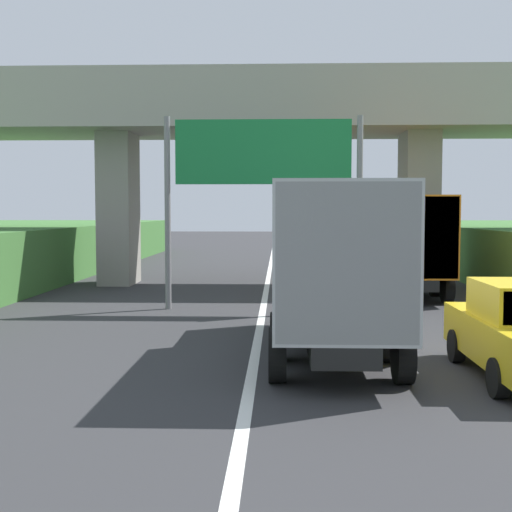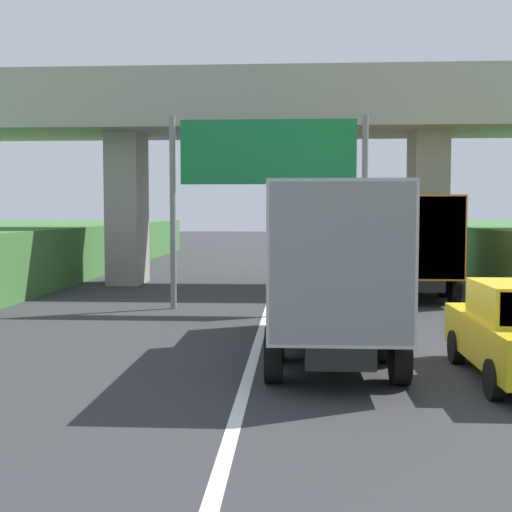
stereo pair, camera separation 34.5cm
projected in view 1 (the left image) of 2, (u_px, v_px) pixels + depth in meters
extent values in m
cube|color=white|center=(264.00, 304.00, 21.49)|extent=(0.20, 86.06, 0.01)
cube|color=#9E998E|center=(267.00, 119.00, 26.80)|extent=(40.00, 4.80, 1.10)
cube|color=#9E998E|center=(266.00, 80.00, 24.51)|extent=(40.00, 0.36, 1.10)
cube|color=#9E998E|center=(268.00, 100.00, 28.94)|extent=(40.00, 0.36, 1.10)
cube|color=gray|center=(119.00, 209.00, 27.24)|extent=(1.30, 2.20, 6.04)
cube|color=gray|center=(418.00, 209.00, 26.82)|extent=(1.30, 2.20, 6.04)
cylinder|color=slate|center=(168.00, 214.00, 20.17)|extent=(0.18, 0.18, 5.74)
cylinder|color=slate|center=(359.00, 214.00, 19.97)|extent=(0.18, 0.18, 5.74)
cube|color=#167238|center=(263.00, 152.00, 19.95)|extent=(5.20, 0.12, 1.90)
cube|color=white|center=(263.00, 152.00, 19.93)|extent=(4.89, 0.01, 1.67)
cube|color=black|center=(329.00, 321.00, 14.01)|extent=(1.10, 7.30, 0.36)
cube|color=#B2B5B7|center=(322.00, 254.00, 16.52)|extent=(2.10, 2.10, 2.10)
cube|color=#2D3842|center=(320.00, 240.00, 17.52)|extent=(1.89, 0.06, 0.90)
cube|color=#B2B5B7|center=(334.00, 253.00, 12.87)|extent=(2.30, 5.20, 2.60)
cube|color=gray|center=(348.00, 264.00, 10.29)|extent=(2.21, 0.04, 2.50)
cylinder|color=black|center=(282.00, 311.00, 16.65)|extent=(0.30, 0.96, 0.96)
cylinder|color=black|center=(361.00, 312.00, 16.58)|extent=(0.30, 0.96, 0.96)
cylinder|color=black|center=(278.00, 355.00, 11.59)|extent=(0.30, 0.96, 0.96)
cylinder|color=black|center=(403.00, 356.00, 11.51)|extent=(0.30, 0.96, 0.96)
cylinder|color=black|center=(278.00, 337.00, 13.27)|extent=(0.30, 0.96, 0.96)
cylinder|color=black|center=(387.00, 337.00, 13.20)|extent=(0.30, 0.96, 0.96)
cube|color=black|center=(400.00, 275.00, 24.15)|extent=(1.10, 7.30, 0.36)
cube|color=orange|center=(389.00, 238.00, 26.66)|extent=(2.10, 2.10, 2.10)
cube|color=#2D3842|center=(385.00, 230.00, 27.65)|extent=(1.89, 0.06, 0.90)
cube|color=orange|center=(406.00, 235.00, 23.00)|extent=(2.30, 5.20, 2.60)
cube|color=#AC5B13|center=(422.00, 238.00, 20.43)|extent=(2.21, 0.04, 2.50)
cylinder|color=black|center=(364.00, 273.00, 26.78)|extent=(0.30, 0.96, 0.96)
cylinder|color=black|center=(413.00, 274.00, 26.72)|extent=(0.30, 0.96, 0.96)
cylinder|color=black|center=(380.00, 288.00, 21.72)|extent=(0.30, 0.96, 0.96)
cylinder|color=black|center=(447.00, 288.00, 21.65)|extent=(0.30, 0.96, 0.96)
cylinder|color=black|center=(373.00, 282.00, 23.41)|extent=(0.30, 0.96, 0.96)
cylinder|color=black|center=(435.00, 283.00, 23.33)|extent=(0.30, 0.96, 0.96)
cylinder|color=black|center=(456.00, 346.00, 13.14)|extent=(0.22, 0.64, 0.64)
cylinder|color=black|center=(499.00, 378.00, 10.61)|extent=(0.22, 0.64, 0.64)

